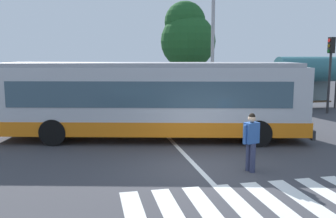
# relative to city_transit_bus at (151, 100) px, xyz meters

# --- Properties ---
(ground_plane) EXTENTS (160.00, 160.00, 0.00)m
(ground_plane) POSITION_rel_city_transit_bus_xyz_m (0.93, -4.20, -1.59)
(ground_plane) COLOR #3D3D42
(city_transit_bus) EXTENTS (12.39, 5.28, 3.06)m
(city_transit_bus) POSITION_rel_city_transit_bus_xyz_m (0.00, 0.00, 0.00)
(city_transit_bus) COLOR black
(city_transit_bus) RESTS_ON ground_plane
(pedestrian_crossing_street) EXTENTS (0.56, 0.36, 1.72)m
(pedestrian_crossing_street) POSITION_rel_city_transit_bus_xyz_m (2.13, -4.73, -0.62)
(pedestrian_crossing_street) COLOR #333856
(pedestrian_crossing_street) RESTS_ON ground_plane
(parked_car_teal) EXTENTS (2.05, 4.59, 1.35)m
(parked_car_teal) POSITION_rel_city_transit_bus_xyz_m (-5.85, 9.73, -0.82)
(parked_car_teal) COLOR black
(parked_car_teal) RESTS_ON ground_plane
(parked_car_silver) EXTENTS (1.91, 4.52, 1.35)m
(parked_car_silver) POSITION_rel_city_transit_bus_xyz_m (-2.99, 9.61, -0.82)
(parked_car_silver) COLOR black
(parked_car_silver) RESTS_ON ground_plane
(parked_car_black) EXTENTS (2.11, 4.61, 1.35)m
(parked_car_black) POSITION_rel_city_transit_bus_xyz_m (-0.38, 10.08, -0.82)
(parked_car_black) COLOR black
(parked_car_black) RESTS_ON ground_plane
(parked_car_champagne) EXTENTS (1.95, 4.54, 1.35)m
(parked_car_champagne) POSITION_rel_city_transit_bus_xyz_m (2.37, 9.74, -0.82)
(parked_car_champagne) COLOR black
(parked_car_champagne) RESTS_ON ground_plane
(parked_car_blue) EXTENTS (1.93, 4.53, 1.35)m
(parked_car_blue) POSITION_rel_city_transit_bus_xyz_m (4.94, 9.46, -0.82)
(parked_car_blue) COLOR black
(parked_car_blue) RESTS_ON ground_plane
(parked_car_red) EXTENTS (2.01, 4.57, 1.35)m
(parked_car_red) POSITION_rel_city_transit_bus_xyz_m (7.75, 9.49, -0.82)
(parked_car_red) COLOR black
(parked_car_red) RESTS_ON ground_plane
(traffic_light_far_corner) EXTENTS (0.33, 0.32, 4.35)m
(traffic_light_far_corner) POSITION_rel_city_transit_bus_xyz_m (11.06, 4.29, 1.35)
(traffic_light_far_corner) COLOR #28282B
(traffic_light_far_corner) RESTS_ON ground_plane
(bus_stop_shelter) EXTENTS (4.13, 1.54, 3.25)m
(bus_stop_shelter) POSITION_rel_city_transit_bus_xyz_m (10.92, 6.17, 0.83)
(bus_stop_shelter) COLOR #28282B
(bus_stop_shelter) RESTS_ON ground_plane
(twin_arm_street_lamp) EXTENTS (5.37, 0.32, 8.51)m
(twin_arm_street_lamp) POSITION_rel_city_transit_bus_xyz_m (4.53, 5.81, 3.75)
(twin_arm_street_lamp) COLOR #939399
(twin_arm_street_lamp) RESTS_ON ground_plane
(background_tree_right) EXTENTS (4.81, 4.81, 8.02)m
(background_tree_right) POSITION_rel_city_transit_bus_xyz_m (6.12, 17.33, 3.43)
(background_tree_right) COLOR brown
(background_tree_right) RESTS_ON ground_plane
(crosswalk_painted_stripes) EXTENTS (6.00, 2.71, 0.01)m
(crosswalk_painted_stripes) POSITION_rel_city_transit_bus_xyz_m (1.27, -6.97, -1.58)
(crosswalk_painted_stripes) COLOR silver
(crosswalk_painted_stripes) RESTS_ON ground_plane
(lane_center_line) EXTENTS (0.16, 24.00, 0.01)m
(lane_center_line) POSITION_rel_city_transit_bus_xyz_m (0.73, -2.20, -1.59)
(lane_center_line) COLOR silver
(lane_center_line) RESTS_ON ground_plane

